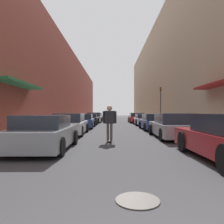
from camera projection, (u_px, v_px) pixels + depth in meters
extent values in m
plane|color=#38383A|center=(116.00, 124.00, 25.22)|extent=(131.69, 131.69, 0.00)
cube|color=#A3A099|center=(82.00, 121.00, 31.23)|extent=(1.80, 59.86, 0.12)
cube|color=#A3A099|center=(150.00, 121.00, 31.18)|extent=(1.80, 59.86, 0.12)
cube|color=brown|center=(62.00, 88.00, 31.24)|extent=(4.00, 59.86, 9.78)
cube|color=#1E6038|center=(21.00, 84.00, 11.78)|extent=(1.00, 4.80, 0.12)
cube|color=tan|center=(170.00, 72.00, 31.17)|extent=(4.00, 59.86, 14.30)
cube|color=maroon|center=(220.00, 84.00, 11.73)|extent=(1.00, 4.80, 0.12)
cube|color=gray|center=(46.00, 136.00, 8.05)|extent=(1.89, 4.12, 0.65)
cube|color=#232833|center=(44.00, 122.00, 7.84)|extent=(1.64, 2.16, 0.46)
cylinder|color=black|center=(34.00, 137.00, 9.32)|extent=(0.18, 0.62, 0.62)
cylinder|color=black|center=(76.00, 137.00, 9.31)|extent=(0.18, 0.62, 0.62)
cylinder|color=black|center=(5.00, 147.00, 6.79)|extent=(0.18, 0.62, 0.62)
cylinder|color=black|center=(62.00, 147.00, 6.78)|extent=(0.18, 0.62, 0.62)
cube|color=#B7B7BC|center=(72.00, 127.00, 13.65)|extent=(1.91, 4.55, 0.61)
cube|color=#232833|center=(71.00, 118.00, 13.43)|extent=(1.64, 2.38, 0.53)
cylinder|color=black|center=(63.00, 128.00, 15.05)|extent=(0.18, 0.62, 0.62)
cylinder|color=black|center=(88.00, 128.00, 15.04)|extent=(0.18, 0.62, 0.62)
cylinder|color=black|center=(51.00, 131.00, 12.26)|extent=(0.18, 0.62, 0.62)
cylinder|color=black|center=(82.00, 131.00, 12.25)|extent=(0.18, 0.62, 0.62)
cube|color=navy|center=(84.00, 122.00, 19.28)|extent=(2.08, 4.61, 0.62)
cube|color=#232833|center=(83.00, 116.00, 19.06)|extent=(1.78, 2.42, 0.44)
cylinder|color=black|center=(76.00, 123.00, 20.70)|extent=(0.18, 0.61, 0.61)
cylinder|color=black|center=(96.00, 123.00, 20.69)|extent=(0.18, 0.61, 0.61)
cylinder|color=black|center=(70.00, 125.00, 17.88)|extent=(0.18, 0.61, 0.61)
cylinder|color=black|center=(93.00, 125.00, 17.87)|extent=(0.18, 0.61, 0.61)
cube|color=black|center=(90.00, 120.00, 24.44)|extent=(2.02, 4.22, 0.59)
cube|color=#232833|center=(90.00, 116.00, 24.23)|extent=(1.75, 2.21, 0.40)
cylinder|color=black|center=(83.00, 121.00, 25.74)|extent=(0.18, 0.72, 0.72)
cylinder|color=black|center=(99.00, 121.00, 25.73)|extent=(0.18, 0.72, 0.72)
cylinder|color=black|center=(80.00, 122.00, 23.15)|extent=(0.18, 0.72, 0.72)
cylinder|color=black|center=(98.00, 122.00, 23.14)|extent=(0.18, 0.72, 0.72)
cube|color=silver|center=(95.00, 119.00, 29.27)|extent=(2.05, 4.26, 0.64)
cube|color=#232833|center=(95.00, 114.00, 29.06)|extent=(1.76, 2.23, 0.52)
cylinder|color=black|center=(89.00, 120.00, 30.57)|extent=(0.18, 0.63, 0.63)
cylinder|color=black|center=(103.00, 120.00, 30.57)|extent=(0.18, 0.63, 0.63)
cylinder|color=black|center=(87.00, 120.00, 27.97)|extent=(0.18, 0.63, 0.63)
cylinder|color=black|center=(102.00, 120.00, 27.96)|extent=(0.18, 0.63, 0.63)
cube|color=maroon|center=(97.00, 118.00, 34.37)|extent=(1.96, 4.79, 0.64)
cube|color=#232833|center=(97.00, 114.00, 34.13)|extent=(1.71, 2.49, 0.40)
cylinder|color=black|center=(92.00, 119.00, 35.85)|extent=(0.18, 0.63, 0.63)
cylinder|color=black|center=(104.00, 119.00, 35.85)|extent=(0.18, 0.63, 0.63)
cylinder|color=black|center=(90.00, 119.00, 32.89)|extent=(0.18, 0.63, 0.63)
cylinder|color=black|center=(103.00, 119.00, 32.89)|extent=(0.18, 0.63, 0.63)
cylinder|color=black|center=(184.00, 142.00, 7.63)|extent=(0.18, 0.70, 0.70)
cube|color=gray|center=(174.00, 129.00, 11.84)|extent=(2.00, 4.85, 0.61)
cube|color=#232833|center=(175.00, 118.00, 11.60)|extent=(1.71, 2.54, 0.54)
cylinder|color=black|center=(152.00, 130.00, 13.33)|extent=(0.18, 0.63, 0.63)
cylinder|color=black|center=(182.00, 130.00, 13.32)|extent=(0.18, 0.63, 0.63)
cylinder|color=black|center=(163.00, 135.00, 10.36)|extent=(0.18, 0.63, 0.63)
cylinder|color=black|center=(202.00, 135.00, 10.35)|extent=(0.18, 0.63, 0.63)
cube|color=navy|center=(155.00, 124.00, 17.27)|extent=(1.94, 4.55, 0.59)
cube|color=#232833|center=(156.00, 117.00, 17.04)|extent=(1.70, 2.36, 0.49)
cylinder|color=black|center=(141.00, 125.00, 18.68)|extent=(0.18, 0.61, 0.61)
cylinder|color=black|center=(163.00, 125.00, 18.67)|extent=(0.18, 0.61, 0.61)
cylinder|color=black|center=(146.00, 127.00, 15.86)|extent=(0.18, 0.61, 0.61)
cylinder|color=black|center=(172.00, 127.00, 15.85)|extent=(0.18, 0.61, 0.61)
cube|color=silver|center=(145.00, 121.00, 23.30)|extent=(1.95, 4.36, 0.55)
cube|color=#232833|center=(145.00, 116.00, 23.09)|extent=(1.71, 2.27, 0.45)
cylinder|color=black|center=(135.00, 121.00, 24.66)|extent=(0.18, 0.68, 0.68)
cylinder|color=black|center=(152.00, 121.00, 24.65)|extent=(0.18, 0.68, 0.68)
cylinder|color=black|center=(138.00, 122.00, 21.96)|extent=(0.18, 0.68, 0.68)
cylinder|color=black|center=(156.00, 122.00, 21.95)|extent=(0.18, 0.68, 0.68)
cube|color=maroon|center=(138.00, 119.00, 28.88)|extent=(1.96, 4.70, 0.65)
cube|color=#232833|center=(138.00, 115.00, 28.64)|extent=(1.71, 2.45, 0.47)
cylinder|color=black|center=(130.00, 120.00, 30.33)|extent=(0.18, 0.60, 0.60)
cylinder|color=black|center=(143.00, 120.00, 30.32)|extent=(0.18, 0.60, 0.60)
cylinder|color=black|center=(131.00, 121.00, 27.43)|extent=(0.18, 0.60, 0.60)
cylinder|color=black|center=(146.00, 121.00, 27.42)|extent=(0.18, 0.60, 0.60)
cube|color=black|center=(111.00, 140.00, 10.19)|extent=(0.20, 0.78, 0.02)
cylinder|color=beige|center=(109.00, 140.00, 10.44)|extent=(0.03, 0.06, 0.06)
cylinder|color=beige|center=(112.00, 141.00, 10.44)|extent=(0.03, 0.06, 0.06)
cylinder|color=beige|center=(109.00, 142.00, 9.95)|extent=(0.03, 0.06, 0.06)
cylinder|color=beige|center=(112.00, 142.00, 9.94)|extent=(0.03, 0.06, 0.06)
cylinder|color=#47423D|center=(109.00, 132.00, 10.19)|extent=(0.12, 0.12, 0.78)
cylinder|color=#47423D|center=(112.00, 132.00, 10.19)|extent=(0.12, 0.12, 0.78)
cube|color=#232328|center=(111.00, 117.00, 10.19)|extent=(0.46, 0.21, 0.60)
sphere|color=tan|center=(111.00, 108.00, 10.19)|extent=(0.25, 0.25, 0.25)
cylinder|color=#232328|center=(105.00, 117.00, 10.20)|extent=(0.09, 0.09, 0.56)
cylinder|color=#232328|center=(117.00, 117.00, 10.19)|extent=(0.09, 0.09, 0.56)
cylinder|color=#332D28|center=(139.00, 200.00, 3.42)|extent=(0.70, 0.70, 0.02)
cylinder|color=#2D2D2D|center=(162.00, 106.00, 23.00)|extent=(0.10, 0.10, 3.92)
cube|color=#332D0F|center=(162.00, 89.00, 23.00)|extent=(0.16, 0.16, 0.45)
sphere|color=red|center=(162.00, 88.00, 22.91)|extent=(0.11, 0.11, 0.11)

